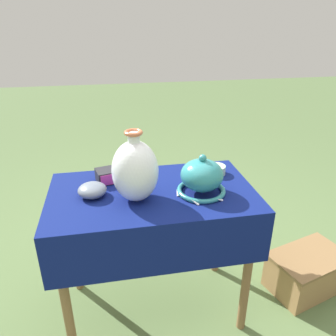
{
  "coord_description": "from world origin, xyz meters",
  "views": [
    {
      "loc": [
        -0.18,
        -1.37,
        1.51
      ],
      "look_at": [
        0.07,
        -0.03,
        0.88
      ],
      "focal_mm": 35.0,
      "sensor_mm": 36.0,
      "label": 1
    }
  ],
  "objects_px": {
    "cup_wide_ivory": "(136,171)",
    "wooden_crate": "(307,270)",
    "pot_squat_celadon": "(216,170)",
    "bowl_shallow_slate": "(92,190)",
    "vase_tall_bulbous": "(135,171)",
    "vase_dome_bell": "(202,178)",
    "mosaic_tile_box": "(110,175)"
  },
  "relations": [
    {
      "from": "vase_tall_bulbous",
      "to": "vase_dome_bell",
      "type": "relative_size",
      "value": 1.35
    },
    {
      "from": "mosaic_tile_box",
      "to": "wooden_crate",
      "type": "bearing_deg",
      "value": -21.78
    },
    {
      "from": "vase_tall_bulbous",
      "to": "mosaic_tile_box",
      "type": "bearing_deg",
      "value": 118.43
    },
    {
      "from": "vase_dome_bell",
      "to": "pot_squat_celadon",
      "type": "xyz_separation_m",
      "value": [
        0.13,
        0.18,
        -0.06
      ]
    },
    {
      "from": "wooden_crate",
      "to": "bowl_shallow_slate",
      "type": "bearing_deg",
      "value": 162.68
    },
    {
      "from": "mosaic_tile_box",
      "to": "wooden_crate",
      "type": "distance_m",
      "value": 1.31
    },
    {
      "from": "vase_tall_bulbous",
      "to": "wooden_crate",
      "type": "relative_size",
      "value": 0.64
    },
    {
      "from": "cup_wide_ivory",
      "to": "wooden_crate",
      "type": "bearing_deg",
      "value": -10.68
    },
    {
      "from": "vase_tall_bulbous",
      "to": "bowl_shallow_slate",
      "type": "bearing_deg",
      "value": 162.11
    },
    {
      "from": "pot_squat_celadon",
      "to": "vase_dome_bell",
      "type": "bearing_deg",
      "value": -125.52
    },
    {
      "from": "mosaic_tile_box",
      "to": "bowl_shallow_slate",
      "type": "relative_size",
      "value": 1.15
    },
    {
      "from": "pot_squat_celadon",
      "to": "cup_wide_ivory",
      "type": "distance_m",
      "value": 0.42
    },
    {
      "from": "vase_dome_bell",
      "to": "wooden_crate",
      "type": "distance_m",
      "value": 0.99
    },
    {
      "from": "bowl_shallow_slate",
      "to": "wooden_crate",
      "type": "xyz_separation_m",
      "value": [
        1.2,
        -0.03,
        -0.66
      ]
    },
    {
      "from": "vase_tall_bulbous",
      "to": "bowl_shallow_slate",
      "type": "height_order",
      "value": "vase_tall_bulbous"
    },
    {
      "from": "pot_squat_celadon",
      "to": "wooden_crate",
      "type": "bearing_deg",
      "value": -15.0
    },
    {
      "from": "vase_dome_bell",
      "to": "cup_wide_ivory",
      "type": "distance_m",
      "value": 0.36
    },
    {
      "from": "pot_squat_celadon",
      "to": "cup_wide_ivory",
      "type": "height_order",
      "value": "cup_wide_ivory"
    },
    {
      "from": "vase_tall_bulbous",
      "to": "pot_squat_celadon",
      "type": "height_order",
      "value": "vase_tall_bulbous"
    },
    {
      "from": "vase_tall_bulbous",
      "to": "mosaic_tile_box",
      "type": "height_order",
      "value": "vase_tall_bulbous"
    },
    {
      "from": "mosaic_tile_box",
      "to": "pot_squat_celadon",
      "type": "xyz_separation_m",
      "value": [
        0.55,
        -0.02,
        -0.01
      ]
    },
    {
      "from": "mosaic_tile_box",
      "to": "wooden_crate",
      "type": "relative_size",
      "value": 0.3
    },
    {
      "from": "bowl_shallow_slate",
      "to": "vase_tall_bulbous",
      "type": "bearing_deg",
      "value": -17.89
    },
    {
      "from": "pot_squat_celadon",
      "to": "wooden_crate",
      "type": "relative_size",
      "value": 0.2
    },
    {
      "from": "mosaic_tile_box",
      "to": "pot_squat_celadon",
      "type": "distance_m",
      "value": 0.55
    },
    {
      "from": "vase_dome_bell",
      "to": "cup_wide_ivory",
      "type": "height_order",
      "value": "vase_dome_bell"
    },
    {
      "from": "pot_squat_celadon",
      "to": "cup_wide_ivory",
      "type": "xyz_separation_m",
      "value": [
        -0.42,
        0.03,
        0.01
      ]
    },
    {
      "from": "vase_tall_bulbous",
      "to": "pot_squat_celadon",
      "type": "xyz_separation_m",
      "value": [
        0.44,
        0.19,
        -0.12
      ]
    },
    {
      "from": "mosaic_tile_box",
      "to": "cup_wide_ivory",
      "type": "distance_m",
      "value": 0.14
    },
    {
      "from": "mosaic_tile_box",
      "to": "bowl_shallow_slate",
      "type": "height_order",
      "value": "same"
    },
    {
      "from": "cup_wide_ivory",
      "to": "wooden_crate",
      "type": "height_order",
      "value": "cup_wide_ivory"
    },
    {
      "from": "cup_wide_ivory",
      "to": "bowl_shallow_slate",
      "type": "height_order",
      "value": "cup_wide_ivory"
    }
  ]
}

